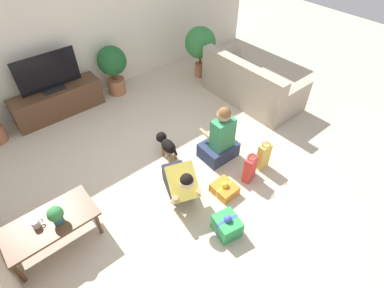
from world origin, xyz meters
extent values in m
plane|color=beige|center=(0.00, 0.00, 0.00)|extent=(16.00, 16.00, 0.00)
cube|color=silver|center=(0.00, 2.63, 1.30)|extent=(8.40, 0.06, 2.60)
cube|color=tan|center=(2.45, 0.52, 0.21)|extent=(0.89, 1.80, 0.42)
cube|color=tan|center=(2.11, 0.52, 0.63)|extent=(0.20, 1.80, 0.42)
cube|color=tan|center=(2.45, -0.30, 0.30)|extent=(0.89, 0.16, 0.60)
cube|color=tan|center=(2.45, 1.34, 0.30)|extent=(0.89, 0.16, 0.60)
cube|color=#EACC4C|center=(2.31, 0.14, 0.58)|extent=(0.18, 0.34, 0.32)
cube|color=#9E4293|center=(2.31, 0.52, 0.58)|extent=(0.18, 0.34, 0.32)
cube|color=#288E6B|center=(2.31, 0.90, 0.58)|extent=(0.18, 0.34, 0.32)
cube|color=brown|center=(-1.52, -0.05, 0.41)|extent=(1.02, 0.52, 0.03)
cylinder|color=brown|center=(-1.97, -0.25, 0.20)|extent=(0.04, 0.04, 0.39)
cylinder|color=brown|center=(-1.07, -0.25, 0.20)|extent=(0.04, 0.04, 0.39)
cylinder|color=brown|center=(-1.97, 0.15, 0.20)|extent=(0.04, 0.04, 0.39)
cylinder|color=brown|center=(-1.07, 0.15, 0.20)|extent=(0.04, 0.04, 0.39)
cube|color=brown|center=(-0.49, 2.36, 0.24)|extent=(1.49, 0.40, 0.49)
cube|color=black|center=(-0.49, 2.36, 0.51)|extent=(0.35, 0.20, 0.05)
cube|color=black|center=(-0.49, 2.36, 0.83)|extent=(0.99, 0.03, 0.58)
cylinder|color=#A36042|center=(0.61, 2.31, 0.14)|extent=(0.33, 0.33, 0.29)
cylinder|color=brown|center=(0.61, 2.31, 0.37)|extent=(0.06, 0.06, 0.16)
sphere|color=#1E5628|center=(0.61, 2.31, 0.67)|extent=(0.52, 0.52, 0.52)
cylinder|color=#A36042|center=(2.25, 1.77, 0.14)|extent=(0.21, 0.21, 0.28)
cylinder|color=brown|center=(2.25, 1.77, 0.37)|extent=(0.04, 0.04, 0.18)
sphere|color=#337F3D|center=(2.25, 1.77, 0.72)|extent=(0.61, 0.61, 0.61)
cube|color=#23232D|center=(0.05, -0.29, 0.14)|extent=(0.42, 0.51, 0.28)
cube|color=gold|center=(-0.05, -0.55, 0.42)|extent=(0.47, 0.56, 0.44)
sphere|color=beige|center=(-0.11, -0.71, 0.62)|extent=(0.17, 0.17, 0.17)
sphere|color=black|center=(-0.11, -0.71, 0.65)|extent=(0.16, 0.16, 0.16)
cylinder|color=beige|center=(-0.22, -0.59, 0.25)|extent=(0.15, 0.26, 0.38)
cylinder|color=beige|center=(0.05, -0.69, 0.25)|extent=(0.15, 0.26, 0.38)
cube|color=#283351|center=(0.90, -0.20, 0.12)|extent=(0.53, 0.41, 0.24)
cube|color=#338456|center=(0.90, -0.26, 0.48)|extent=(0.32, 0.21, 0.48)
sphere|color=tan|center=(0.90, -0.25, 0.81)|extent=(0.19, 0.19, 0.19)
sphere|color=brown|center=(0.90, -0.26, 0.84)|extent=(0.18, 0.18, 0.18)
cylinder|color=tan|center=(1.03, -0.06, 0.41)|extent=(0.06, 0.26, 0.06)
cylinder|color=tan|center=(0.78, -0.06, 0.41)|extent=(0.06, 0.26, 0.06)
ellipsoid|color=black|center=(0.31, 0.24, 0.23)|extent=(0.18, 0.30, 0.19)
sphere|color=black|center=(0.32, 0.43, 0.27)|extent=(0.16, 0.16, 0.16)
sphere|color=olive|center=(0.32, 0.49, 0.26)|extent=(0.07, 0.07, 0.07)
cylinder|color=black|center=(0.31, 0.07, 0.27)|extent=(0.03, 0.11, 0.12)
cylinder|color=olive|center=(0.37, 0.33, 0.07)|extent=(0.04, 0.04, 0.13)
cylinder|color=olive|center=(0.27, 0.34, 0.07)|extent=(0.04, 0.04, 0.13)
cylinder|color=olive|center=(0.36, 0.15, 0.07)|extent=(0.04, 0.04, 0.13)
cylinder|color=olive|center=(0.26, 0.15, 0.07)|extent=(0.04, 0.04, 0.13)
cube|color=#2D934C|center=(0.09, -1.20, 0.12)|extent=(0.33, 0.35, 0.23)
cube|color=#3D51BC|center=(0.09, -1.20, 0.12)|extent=(0.27, 0.08, 0.23)
sphere|color=#3D51BC|center=(0.09, -1.20, 0.26)|extent=(0.09, 0.09, 0.09)
cube|color=orange|center=(0.48, -0.77, 0.07)|extent=(0.29, 0.32, 0.13)
cube|color=yellow|center=(0.48, -0.77, 0.07)|extent=(0.29, 0.03, 0.13)
sphere|color=yellow|center=(0.48, -0.77, 0.16)|extent=(0.10, 0.10, 0.10)
cube|color=#E5B74C|center=(1.24, -0.78, 0.21)|extent=(0.19, 0.11, 0.42)
torus|color=#4C3823|center=(1.24, -0.78, 0.44)|extent=(0.13, 0.13, 0.01)
cube|color=red|center=(0.91, -0.81, 0.20)|extent=(0.22, 0.15, 0.41)
torus|color=#4C3823|center=(0.91, -0.81, 0.43)|extent=(0.16, 0.16, 0.01)
cylinder|color=silver|center=(-1.62, -0.03, 0.47)|extent=(0.08, 0.08, 0.09)
torus|color=silver|center=(-1.57, -0.03, 0.47)|extent=(0.06, 0.01, 0.06)
cylinder|color=#336B84|center=(-1.42, -0.12, 0.46)|extent=(0.11, 0.11, 0.07)
sphere|color=#337F3D|center=(-1.42, -0.12, 0.56)|extent=(0.17, 0.17, 0.17)
camera|label=1|loc=(-1.46, -2.42, 3.25)|focal=28.00mm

